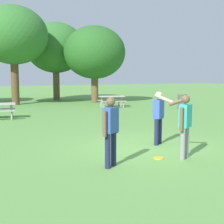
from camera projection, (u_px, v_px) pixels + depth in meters
The scene contains 10 objects.
ground_plane at pixel (149, 148), 9.10m from camera, with size 120.00×120.00×0.00m, color #609947.
person_thrower at pixel (111, 127), 7.09m from camera, with size 0.54×0.38×1.64m.
person_catcher at pixel (159, 114), 9.44m from camera, with size 0.54×0.83×1.64m.
person_bystander at pixel (185, 122), 7.83m from camera, with size 0.55×0.83×1.64m.
frisbee at pixel (159, 158), 7.92m from camera, with size 0.27×0.27×0.03m, color yellow.
picnic_table_far at pixel (112, 99), 20.83m from camera, with size 1.99×1.78×0.77m.
trash_can_beside_table at pixel (182, 102), 19.63m from camera, with size 0.59×0.59×0.96m.
tree_slender_mid at pixel (13, 36), 22.15m from camera, with size 4.96×4.96×7.15m.
tree_back_left at pixel (56, 48), 26.54m from camera, with size 5.09×5.09×6.70m.
tree_back_right at pixel (95, 53), 24.19m from camera, with size 4.86×4.86×6.02m.
Camera 1 is at (-5.12, -7.38, 2.12)m, focal length 49.32 mm.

